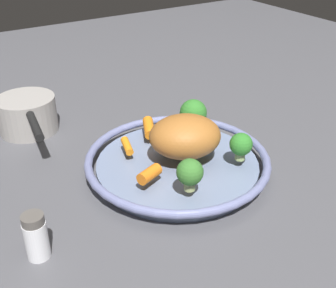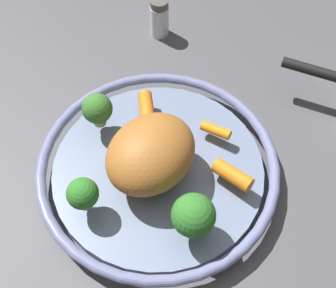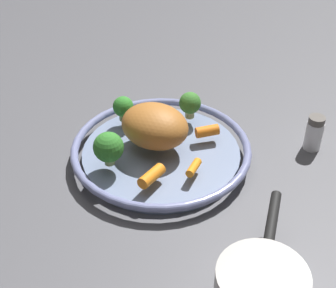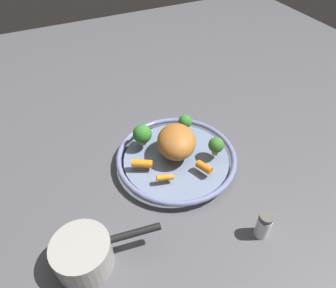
% 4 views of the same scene
% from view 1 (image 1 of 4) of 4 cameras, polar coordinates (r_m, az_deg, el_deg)
% --- Properties ---
extents(ground_plane, '(2.29, 2.29, 0.00)m').
position_cam_1_polar(ground_plane, '(0.81, 1.21, -3.56)').
color(ground_plane, '#4C4C51').
extents(serving_bowl, '(0.34, 0.34, 0.04)m').
position_cam_1_polar(serving_bowl, '(0.80, 1.23, -2.44)').
color(serving_bowl, slate).
rests_on(serving_bowl, ground_plane).
extents(roast_chicken_piece, '(0.16, 0.15, 0.08)m').
position_cam_1_polar(roast_chicken_piece, '(0.77, 2.24, 1.02)').
color(roast_chicken_piece, '#A66329').
rests_on(roast_chicken_piece, serving_bowl).
extents(baby_carrot_near_rim, '(0.03, 0.05, 0.02)m').
position_cam_1_polar(baby_carrot_near_rim, '(0.81, -5.37, -0.25)').
color(baby_carrot_near_rim, orange).
rests_on(baby_carrot_near_rim, serving_bowl).
extents(baby_carrot_center, '(0.05, 0.04, 0.02)m').
position_cam_1_polar(baby_carrot_center, '(0.72, -2.44, -3.95)').
color(baby_carrot_center, orange).
rests_on(baby_carrot_center, serving_bowl).
extents(baby_carrot_left, '(0.04, 0.06, 0.03)m').
position_cam_1_polar(baby_carrot_left, '(0.86, -2.41, 2.18)').
color(baby_carrot_left, orange).
rests_on(baby_carrot_left, serving_bowl).
extents(broccoli_floret_large, '(0.04, 0.04, 0.05)m').
position_cam_1_polar(broccoli_floret_large, '(0.69, 2.88, -3.79)').
color(broccoli_floret_large, '#9AA666').
rests_on(broccoli_floret_large, serving_bowl).
extents(broccoli_floret_edge, '(0.05, 0.05, 0.06)m').
position_cam_1_polar(broccoli_floret_edge, '(0.86, 3.32, 4.04)').
color(broccoli_floret_edge, '#95AB66').
rests_on(broccoli_floret_edge, serving_bowl).
extents(broccoli_floret_mid, '(0.04, 0.04, 0.05)m').
position_cam_1_polar(broccoli_floret_mid, '(0.77, 9.52, -0.12)').
color(broccoli_floret_mid, '#94AD66').
rests_on(broccoli_floret_mid, serving_bowl).
extents(salt_shaker, '(0.03, 0.03, 0.07)m').
position_cam_1_polar(salt_shaker, '(0.64, -16.89, -11.50)').
color(salt_shaker, white).
rests_on(salt_shaker, ground_plane).
extents(saucepan, '(0.12, 0.23, 0.08)m').
position_cam_1_polar(saucepan, '(0.98, -17.91, 3.69)').
color(saucepan, '#9E9993').
rests_on(saucepan, ground_plane).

